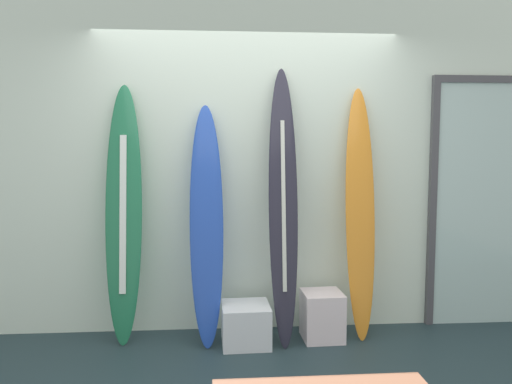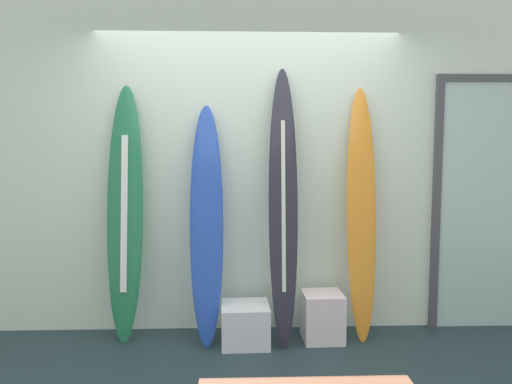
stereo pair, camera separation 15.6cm
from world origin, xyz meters
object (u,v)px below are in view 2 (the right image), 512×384
surfboard_cobalt (207,225)px  glass_door (500,199)px  display_block_center (245,324)px  surfboard_charcoal (283,207)px  display_block_left (322,316)px  surfboard_emerald (125,213)px  surfboard_sunset (361,213)px

surfboard_cobalt → glass_door: 2.51m
surfboard_cobalt → display_block_center: bearing=-18.6°
surfboard_charcoal → display_block_left: bearing=-3.0°
glass_door → display_block_center: bearing=-171.4°
surfboard_emerald → surfboard_sunset: size_ratio=1.01×
display_block_left → glass_door: size_ratio=0.18×
display_block_left → glass_door: glass_door is taller
surfboard_sunset → glass_door: bearing=8.5°
display_block_center → glass_door: size_ratio=0.18×
surfboard_charcoal → surfboard_sunset: bearing=6.0°
surfboard_charcoal → display_block_center: 0.98m
glass_door → surfboard_cobalt: bearing=-174.7°
surfboard_emerald → surfboard_sunset: bearing=-0.5°
surfboard_sunset → surfboard_emerald: bearing=179.5°
surfboard_emerald → display_block_center: 1.31m
surfboard_cobalt → glass_door: (2.50, 0.23, 0.17)m
surfboard_emerald → surfboard_sunset: 1.91m
surfboard_emerald → glass_door: (3.15, 0.17, 0.08)m
surfboard_emerald → surfboard_cobalt: 0.66m
surfboard_cobalt → display_block_center: size_ratio=4.93×
glass_door → surfboard_sunset: bearing=-171.5°
surfboard_emerald → display_block_left: 1.80m
surfboard_charcoal → display_block_center: (-0.30, -0.08, -0.92)m
surfboard_cobalt → display_block_left: size_ratio=4.91×
surfboard_sunset → display_block_center: size_ratio=5.31×
surfboard_cobalt → display_block_left: bearing=-2.5°
glass_door → surfboard_emerald: bearing=-176.9°
surfboard_charcoal → display_block_left: 0.95m
surfboard_sunset → display_block_center: 1.29m
surfboard_charcoal → glass_door: surfboard_charcoal is taller
surfboard_charcoal → surfboard_emerald: bearing=176.2°
surfboard_emerald → display_block_left: surfboard_emerald is taller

